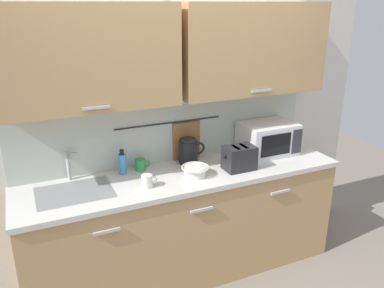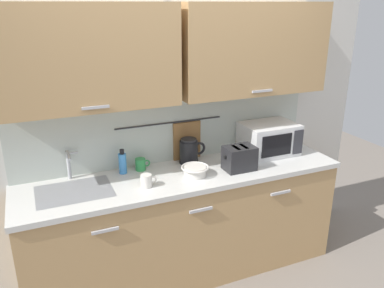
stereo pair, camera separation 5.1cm
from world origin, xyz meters
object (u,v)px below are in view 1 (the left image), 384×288
object	(u,v)px
mug_near_sink	(147,181)
mug_by_kettle	(141,165)
dish_soap_bottle	(122,163)
microwave	(268,138)
toaster	(239,158)
electric_kettle	(189,151)
mixing_bowl	(195,170)

from	to	relation	value
mug_near_sink	mug_by_kettle	distance (m)	0.31
dish_soap_bottle	microwave	bearing A→B (deg)	-3.73
toaster	mug_by_kettle	xyz separation A→B (m)	(-0.72, 0.30, -0.05)
mug_near_sink	toaster	distance (m)	0.76
electric_kettle	toaster	xyz separation A→B (m)	(0.31, -0.28, -0.01)
electric_kettle	dish_soap_bottle	xyz separation A→B (m)	(-0.55, 0.01, -0.01)
microwave	dish_soap_bottle	xyz separation A→B (m)	(-1.27, 0.08, -0.05)
mug_near_sink	microwave	bearing A→B (deg)	10.66
mug_near_sink	mug_by_kettle	size ratio (longest dim) A/B	1.00
dish_soap_bottle	toaster	distance (m)	0.91
mixing_bowl	mug_by_kettle	distance (m)	0.44
electric_kettle	dish_soap_bottle	size ratio (longest dim) A/B	1.16
microwave	mug_by_kettle	xyz separation A→B (m)	(-1.12, 0.09, -0.09)
dish_soap_bottle	mixing_bowl	xyz separation A→B (m)	(0.49, -0.26, -0.04)
microwave	dish_soap_bottle	bearing A→B (deg)	176.27
mixing_bowl	electric_kettle	bearing A→B (deg)	76.85
electric_kettle	mixing_bowl	world-z (taller)	electric_kettle
mug_near_sink	toaster	world-z (taller)	toaster
mug_near_sink	toaster	size ratio (longest dim) A/B	0.47
microwave	mug_by_kettle	distance (m)	1.13
dish_soap_bottle	mug_by_kettle	xyz separation A→B (m)	(0.14, 0.01, -0.04)
mixing_bowl	mug_by_kettle	size ratio (longest dim) A/B	1.78
dish_soap_bottle	mug_by_kettle	size ratio (longest dim) A/B	1.63
microwave	electric_kettle	world-z (taller)	microwave
mug_by_kettle	microwave	bearing A→B (deg)	-4.47
electric_kettle	microwave	bearing A→B (deg)	-6.15
microwave	mixing_bowl	bearing A→B (deg)	-166.87
microwave	toaster	size ratio (longest dim) A/B	1.80
toaster	microwave	bearing A→B (deg)	27.02
mug_near_sink	toaster	bearing A→B (deg)	0.94
toaster	dish_soap_bottle	bearing A→B (deg)	161.36
mug_by_kettle	mug_near_sink	bearing A→B (deg)	-98.54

